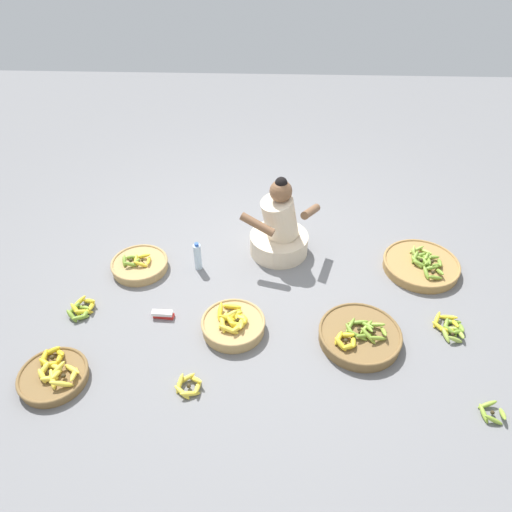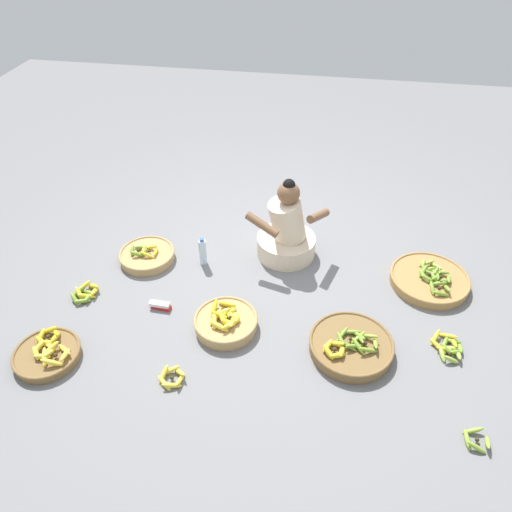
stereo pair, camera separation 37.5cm
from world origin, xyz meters
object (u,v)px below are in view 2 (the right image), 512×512
at_px(loose_bananas_front_center, 85,293).
at_px(banana_basket_mid_left, 430,279).
at_px(packet_carton_stack, 160,306).
at_px(water_bottle, 203,252).
at_px(banana_basket_front_right, 226,322).
at_px(loose_bananas_back_right, 172,377).
at_px(loose_bananas_near_vendor, 449,347).
at_px(banana_basket_mid_right, 147,255).
at_px(vendor_woman_front, 287,232).
at_px(banana_basket_back_center, 351,346).
at_px(banana_basket_back_left, 47,353).
at_px(loose_bananas_near_bicycle, 476,440).

bearing_deg(loose_bananas_front_center, banana_basket_mid_left, 12.62).
bearing_deg(packet_carton_stack, loose_bananas_front_center, 177.27).
relative_size(banana_basket_mid_left, water_bottle, 2.40).
xyz_separation_m(banana_basket_front_right, loose_bananas_back_right, (-0.26, -0.53, -0.03)).
distance_m(loose_bananas_back_right, packet_carton_stack, 0.71).
relative_size(loose_bananas_back_right, loose_bananas_near_vendor, 0.72).
distance_m(banana_basket_mid_left, water_bottle, 1.93).
bearing_deg(loose_bananas_front_center, banana_basket_mid_right, 57.40).
bearing_deg(banana_basket_mid_left, vendor_woman_front, 170.94).
bearing_deg(banana_basket_mid_right, loose_bananas_back_right, -63.41).
bearing_deg(loose_bananas_back_right, banana_basket_back_center, 21.17).
bearing_deg(loose_bananas_near_vendor, banana_basket_back_center, -169.64).
bearing_deg(banana_basket_front_right, loose_bananas_front_center, 173.32).
xyz_separation_m(banana_basket_mid_left, loose_bananas_front_center, (-2.77, -0.62, -0.02)).
relative_size(vendor_woman_front, loose_bananas_front_center, 2.80).
relative_size(banana_basket_back_center, water_bottle, 2.25).
distance_m(banana_basket_mid_right, loose_bananas_back_right, 1.34).
bearing_deg(banana_basket_back_left, loose_bananas_front_center, 91.49).
height_order(banana_basket_mid_right, banana_basket_front_right, banana_basket_front_right).
relative_size(banana_basket_front_right, loose_bananas_back_right, 2.29).
height_order(banana_basket_mid_left, water_bottle, water_bottle).
distance_m(vendor_woman_front, loose_bananas_near_vendor, 1.59).
bearing_deg(banana_basket_front_right, packet_carton_stack, 168.79).
xyz_separation_m(banana_basket_back_center, banana_basket_mid_right, (-1.80, 0.74, -0.01)).
relative_size(loose_bananas_front_center, loose_bananas_near_bicycle, 1.57).
height_order(loose_bananas_front_center, water_bottle, water_bottle).
xyz_separation_m(banana_basket_back_center, banana_basket_front_right, (-0.93, 0.07, 0.01)).
height_order(loose_bananas_front_center, loose_bananas_back_right, loose_bananas_front_center).
bearing_deg(loose_bananas_near_bicycle, loose_bananas_near_vendor, 95.19).
relative_size(loose_bananas_near_vendor, packet_carton_stack, 1.71).
distance_m(banana_basket_front_right, loose_bananas_front_center, 1.21).
bearing_deg(vendor_woman_front, loose_bananas_back_right, -111.98).
relative_size(banana_basket_mid_left, packet_carton_stack, 3.79).
xyz_separation_m(water_bottle, packet_carton_stack, (-0.20, -0.60, -0.10)).
height_order(banana_basket_mid_left, banana_basket_back_left, banana_basket_mid_left).
bearing_deg(banana_basket_mid_left, banana_basket_back_center, -127.45).
bearing_deg(banana_basket_mid_right, loose_bananas_near_vendor, -13.75).
bearing_deg(banana_basket_mid_left, banana_basket_front_right, -154.12).
height_order(loose_bananas_front_center, packet_carton_stack, loose_bananas_front_center).
xyz_separation_m(banana_basket_front_right, banana_basket_back_left, (-1.19, -0.50, -0.02)).
distance_m(banana_basket_mid_left, banana_basket_back_left, 3.03).
distance_m(banana_basket_mid_left, packet_carton_stack, 2.22).
bearing_deg(banana_basket_front_right, loose_bananas_near_bicycle, -21.20).
bearing_deg(loose_bananas_front_center, packet_carton_stack, -2.73).
distance_m(banana_basket_back_center, loose_bananas_front_center, 2.15).
xyz_separation_m(banana_basket_mid_right, loose_bananas_back_right, (0.60, -1.20, -0.02)).
distance_m(loose_bananas_near_bicycle, packet_carton_stack, 2.38).
relative_size(loose_bananas_front_center, loose_bananas_back_right, 1.30).
xyz_separation_m(banana_basket_back_left, loose_bananas_near_bicycle, (2.89, -0.16, -0.02)).
distance_m(banana_basket_mid_left, loose_bananas_near_bicycle, 1.43).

